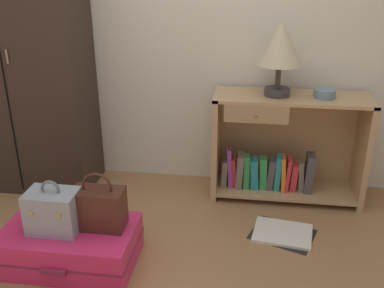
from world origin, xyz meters
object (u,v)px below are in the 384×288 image
(handbag, at_px, (99,208))
(suitcase_large, at_px, (71,245))
(wardrobe, at_px, (18,49))
(open_book_on_floor, at_px, (283,233))
(table_lamp, at_px, (280,47))
(train_case, at_px, (53,211))
(bowl, at_px, (325,93))
(bookshelf, at_px, (283,150))

(handbag, bearing_deg, suitcase_large, -165.46)
(wardrobe, bearing_deg, handbag, -46.62)
(wardrobe, distance_m, open_book_on_floor, 2.17)
(table_lamp, relative_size, suitcase_large, 0.65)
(table_lamp, relative_size, train_case, 1.57)
(wardrobe, height_order, table_lamp, wardrobe)
(suitcase_large, distance_m, train_case, 0.24)
(bowl, relative_size, handbag, 0.43)
(bookshelf, height_order, handbag, bookshelf)
(wardrobe, bearing_deg, bowl, 0.59)
(bowl, height_order, suitcase_large, bowl)
(table_lamp, distance_m, suitcase_large, 1.77)
(wardrobe, height_order, train_case, wardrobe)
(table_lamp, xyz_separation_m, suitcase_large, (-1.14, -0.94, -0.97))
(handbag, height_order, open_book_on_floor, handbag)
(wardrobe, relative_size, open_book_on_floor, 4.53)
(train_case, relative_size, handbag, 0.92)
(wardrobe, bearing_deg, table_lamp, 0.96)
(bookshelf, distance_m, open_book_on_floor, 0.63)
(bowl, relative_size, train_case, 0.47)
(bowl, height_order, open_book_on_floor, bowl)
(wardrobe, xyz_separation_m, handbag, (0.82, -0.87, -0.68))
(wardrobe, relative_size, bookshelf, 1.96)
(wardrobe, relative_size, train_case, 6.71)
(wardrobe, xyz_separation_m, open_book_on_floor, (1.86, -0.48, -1.02))
(bowl, bearing_deg, table_lamp, 178.49)
(bowl, bearing_deg, handbag, -145.05)
(wardrobe, height_order, bowl, wardrobe)
(table_lamp, bearing_deg, open_book_on_floor, -81.74)
(bookshelf, relative_size, bowl, 7.36)
(bowl, bearing_deg, wardrobe, -179.41)
(suitcase_large, relative_size, train_case, 2.42)
(bowl, distance_m, train_case, 1.84)
(bookshelf, bearing_deg, train_case, -142.23)
(table_lamp, bearing_deg, suitcase_large, -140.29)
(table_lamp, bearing_deg, wardrobe, -179.04)
(bowl, distance_m, handbag, 1.62)
(bowl, distance_m, suitcase_large, 1.85)
(table_lamp, bearing_deg, handbag, -137.03)
(bookshelf, relative_size, train_case, 3.43)
(bowl, bearing_deg, open_book_on_floor, -115.35)
(wardrobe, distance_m, bowl, 2.11)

